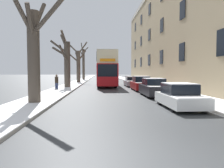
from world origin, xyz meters
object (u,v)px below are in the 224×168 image
Objects in this scene: bare_tree_left_3 at (83,63)px; double_decker_bus at (106,68)px; bare_tree_left_0 at (34,50)px; parked_car_3 at (132,82)px; parked_car_2 at (141,84)px; bare_tree_left_2 at (78,64)px; bare_tree_left_1 at (66,61)px; parked_car_1 at (154,88)px; parked_car_0 at (180,97)px; pedestrian_left_sidewalk at (57,82)px.

bare_tree_left_3 is 0.79× the size of double_decker_bus.
bare_tree_left_0 is 1.37× the size of parked_car_3.
double_decker_bus is 2.52× the size of parked_car_2.
bare_tree_left_2 reaches higher than parked_car_2.
parked_car_3 is at bearing -70.20° from bare_tree_left_3.
bare_tree_left_0 reaches higher than parked_car_3.
bare_tree_left_0 is 13.21m from bare_tree_left_1.
parked_car_2 is (8.36, -3.59, -2.52)m from bare_tree_left_1.
parked_car_3 is (0.00, 11.96, -0.03)m from parked_car_1.
bare_tree_left_2 is 0.84× the size of bare_tree_left_3.
double_decker_bus reaches higher than parked_car_1.
parked_car_0 is at bearing -11.01° from bare_tree_left_0.
bare_tree_left_0 is 3.71× the size of pedestrian_left_sidewalk.
parked_car_1 is (3.49, -12.60, -1.87)m from double_decker_bus.
parked_car_2 is (0.00, 5.49, 0.02)m from parked_car_1.
bare_tree_left_3 is 24.69m from parked_car_3.
parked_car_2 is (8.20, 9.61, -2.53)m from bare_tree_left_0.
parked_car_0 is (8.36, -14.80, -2.60)m from bare_tree_left_1.
bare_tree_left_3 is (0.08, 25.88, 0.86)m from bare_tree_left_1.
parked_car_0 is 15.05m from pedestrian_left_sidewalk.
bare_tree_left_3 reaches higher than parked_car_3.
double_decker_bus is 8.13m from parked_car_2.
pedestrian_left_sidewalk is at bearing -102.88° from bare_tree_left_1.
double_decker_bus is at bearing 35.76° from bare_tree_left_1.
parked_car_2 is at bearing -14.40° from pedestrian_left_sidewalk.
double_decker_bus is 2.41× the size of parked_car_3.
double_decker_bus is at bearing 116.14° from parked_car_2.
bare_tree_left_3 is (-0.08, 39.08, 0.85)m from bare_tree_left_0.
parked_car_3 is (8.36, 2.87, -2.58)m from bare_tree_left_1.
double_decker_bus is at bearing -62.75° from bare_tree_left_2.
parked_car_2 reaches higher than parked_car_0.
parked_car_3 is (8.16, -9.72, -2.69)m from bare_tree_left_2.
bare_tree_left_0 is 1.57× the size of parked_car_0.
bare_tree_left_0 is 10.75m from pedestrian_left_sidewalk.
double_decker_bus is (4.79, -22.36, -1.53)m from bare_tree_left_3.
bare_tree_left_0 is 0.93× the size of bare_tree_left_1.
bare_tree_left_1 is at bearing -90.18° from bare_tree_left_3.
bare_tree_left_3 reaches higher than parked_car_1.
parked_car_0 is 2.36× the size of pedestrian_left_sidewalk.
parked_car_1 is (8.36, -9.08, -2.55)m from bare_tree_left_1.
parked_car_1 is (8.16, -21.68, -2.66)m from bare_tree_left_2.
bare_tree_left_0 is 9.53m from parked_car_1.
bare_tree_left_0 is 18.24m from parked_car_3.
parked_car_2 is (8.28, -29.47, -3.38)m from bare_tree_left_3.
bare_tree_left_3 is 2.20× the size of parked_car_0.
bare_tree_left_3 reaches higher than pedestrian_left_sidewalk.
double_decker_bus reaches higher than parked_car_0.
bare_tree_left_3 is at bearing 102.10° from double_decker_bus.
parked_car_0 is at bearing -90.00° from parked_car_2.
parked_car_2 is at bearing -90.00° from parked_car_3.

